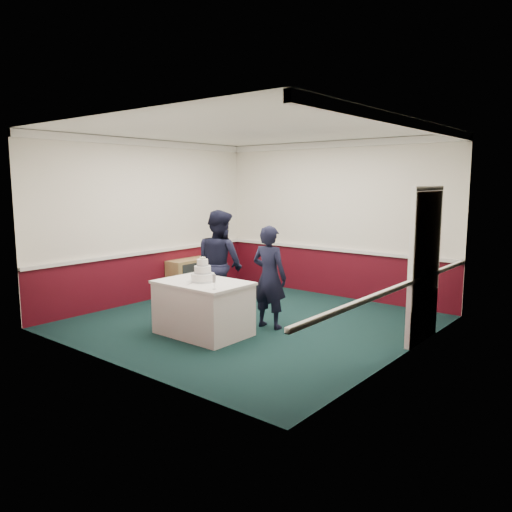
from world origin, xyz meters
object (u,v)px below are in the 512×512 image
Objects in this scene: person_woman at (269,277)px; cake_table at (203,308)px; wedding_cake at (203,274)px; cake_knife at (191,283)px; sideboard at (194,275)px; champagne_flute at (214,279)px; person_man at (220,264)px.

cake_table is at bearing 53.11° from person_woman.
wedding_cake is 1.04m from person_woman.
cake_table is at bearing 64.08° from cake_knife.
person_woman is (2.67, -0.99, 0.44)m from sideboard.
cake_table is at bearing -41.28° from sideboard.
cake_knife is at bearing 171.42° from champagne_flute.
sideboard is 0.76× the size of person_woman.
person_man reaches higher than sideboard.
wedding_cake is at bearing 125.63° from person_man.
wedding_cake is 0.20× the size of person_man.
cake_table is (2.13, -1.87, 0.05)m from sideboard.
person_woman is (0.04, 1.16, -0.14)m from champagne_flute.
cake_knife is (-0.03, -0.20, -0.11)m from wedding_cake.
cake_knife is 0.14× the size of person_woman.
person_woman is at bearing 87.91° from champagne_flute.
sideboard is at bearing 118.02° from cake_knife.
champagne_flute is (0.50, -0.28, 0.53)m from cake_table.
champagne_flute is (0.53, -0.08, 0.14)m from cake_knife.
person_man is (-0.40, 1.02, 0.10)m from cake_knife.
wedding_cake is at bearing 53.11° from person_woman.
sideboard is at bearing -25.59° from person_woman.
person_man reaches higher than wedding_cake.
person_man is at bearing 130.26° from champagne_flute.
champagne_flute reaches higher than sideboard.
wedding_cake is at bearing 64.08° from cake_knife.
wedding_cake reaches higher than champagne_flute.
person_woman reaches higher than cake_table.
cake_knife is at bearing 56.82° from person_woman.
cake_knife reaches higher than sideboard.
cake_table is 6.00× the size of cake_knife.
champagne_flute is 0.12× the size of person_man.
person_woman is at bearing 58.42° from cake_table.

